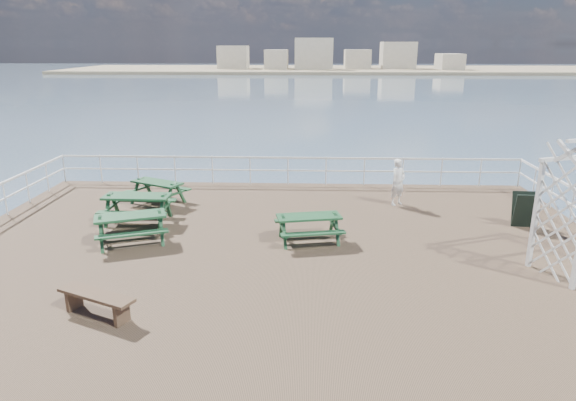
# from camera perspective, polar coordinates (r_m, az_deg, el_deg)

# --- Properties ---
(ground) EXTENTS (18.00, 14.00, 0.30)m
(ground) POSITION_cam_1_polar(r_m,az_deg,el_deg) (13.63, -1.16, -6.33)
(ground) COLOR brown
(ground) RESTS_ON ground
(sea_backdrop) EXTENTS (300.00, 300.00, 9.20)m
(sea_backdrop) POSITION_cam_1_polar(r_m,az_deg,el_deg) (147.15, 7.09, 14.63)
(sea_backdrop) COLOR #475D77
(sea_backdrop) RESTS_ON ground
(railing) EXTENTS (17.77, 13.76, 1.10)m
(railing) POSITION_cam_1_polar(r_m,az_deg,el_deg) (15.71, -0.89, 0.82)
(railing) COLOR silver
(railing) RESTS_ON ground
(picnic_table_a) EXTENTS (2.28, 2.07, 0.91)m
(picnic_table_a) POSITION_cam_1_polar(r_m,az_deg,el_deg) (14.65, -17.07, -2.36)
(picnic_table_a) COLOR #163E23
(picnic_table_a) RESTS_ON ground
(picnic_table_b) EXTENTS (2.25, 2.09, 0.87)m
(picnic_table_b) POSITION_cam_1_polar(r_m,az_deg,el_deg) (18.06, -14.32, 1.41)
(picnic_table_b) COLOR #163E23
(picnic_table_b) RESTS_ON ground
(picnic_table_c) EXTENTS (1.99, 1.72, 0.85)m
(picnic_table_c) POSITION_cam_1_polar(r_m,az_deg,el_deg) (14.13, 2.34, -2.46)
(picnic_table_c) COLOR #163E23
(picnic_table_c) RESTS_ON ground
(picnic_table_d) EXTENTS (2.01, 1.63, 0.97)m
(picnic_table_d) POSITION_cam_1_polar(r_m,az_deg,el_deg) (16.29, -16.40, -0.22)
(picnic_table_d) COLOR #163E23
(picnic_table_d) RESTS_ON ground
(flat_bench_far) EXTENTS (1.75, 1.09, 0.50)m
(flat_bench_far) POSITION_cam_1_polar(r_m,az_deg,el_deg) (11.10, -20.52, -10.24)
(flat_bench_far) COLOR #4F3828
(flat_bench_far) RESTS_ON ground
(sandwich_board) EXTENTS (0.68, 0.52, 1.07)m
(sandwich_board) POSITION_cam_1_polar(r_m,az_deg,el_deg) (16.79, 24.76, -0.97)
(sandwich_board) COLOR black
(sandwich_board) RESTS_ON ground
(person) EXTENTS (0.69, 0.64, 1.58)m
(person) POSITION_cam_1_polar(r_m,az_deg,el_deg) (17.67, 12.13, 2.00)
(person) COLOR white
(person) RESTS_ON ground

